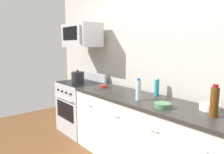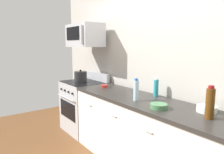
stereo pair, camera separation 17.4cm
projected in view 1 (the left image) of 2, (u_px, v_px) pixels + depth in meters
The scene contains 11 objects.
back_wall at pixel (173, 63), 2.66m from camera, with size 5.61×0.10×2.70m, color #B7B2A8.
counter_unit at pixel (151, 137), 2.54m from camera, with size 2.52×0.66×0.92m.
range_oven at pixel (81, 106), 3.77m from camera, with size 0.76×0.69×1.07m.
microwave at pixel (82, 35), 3.61m from camera, with size 0.74×0.44×0.40m.
bottle_dish_soap at pixel (157, 87), 2.68m from camera, with size 0.06×0.06×0.24m.
bottle_wine_amber at pixel (214, 102), 1.88m from camera, with size 0.08×0.08×0.31m.
bottle_water_clear at pixel (138, 90), 2.47m from camera, with size 0.07×0.07×0.27m.
bowl_red_small at pixel (103, 86), 3.23m from camera, with size 0.11×0.11×0.04m.
bowl_green_glaze at pixel (163, 105), 2.18m from camera, with size 0.18×0.18×0.05m.
bowl_white_ceramic at pixel (209, 107), 2.09m from camera, with size 0.19×0.19×0.06m.
stockpot at pixel (78, 77), 3.66m from camera, with size 0.23×0.23×0.23m.
Camera 1 is at (1.52, -1.91, 1.57)m, focal length 32.90 mm.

